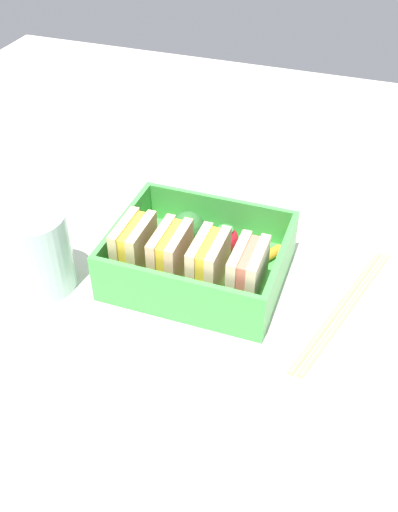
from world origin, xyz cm
name	(u,v)px	position (x,y,z in cm)	size (l,w,h in cm)	color
ground_plane	(199,282)	(0.00, 0.00, -1.00)	(120.00, 120.00, 2.00)	beige
bento_tray	(199,271)	(0.00, 0.00, 0.60)	(17.85, 14.60, 1.20)	green
bento_rim	(199,251)	(0.00, 0.00, 3.44)	(17.85, 14.60, 4.47)	green
sandwich_left	(247,274)	(-6.02, 2.88, 4.30)	(2.86, 5.76, 6.21)	beige
sandwich_center_left	(208,265)	(-2.01, 2.88, 4.30)	(2.86, 5.76, 6.21)	beige
sandwich_center	(171,257)	(2.01, 2.88, 4.30)	(2.86, 5.76, 6.21)	#E5B586
sandwich_center_right	(134,248)	(6.02, 2.88, 4.30)	(2.86, 5.76, 6.21)	#D2BD7F
carrot_stick_far_left	(264,258)	(-6.35, -3.10, 1.77)	(1.14, 1.14, 4.84)	orange
strawberry_far_left	(225,239)	(-1.77, -3.59, 2.82)	(2.99, 2.99, 3.59)	red
broccoli_floret	(188,229)	(2.16, -2.53, 3.97)	(3.60, 3.60, 4.68)	#83BD5F
carrot_stick_left	(154,237)	(6.23, -2.50, 1.81)	(1.22, 1.22, 4.06)	orange
chopstick_pair	(344,307)	(-15.55, 0.07, 0.35)	(7.40, 20.54, 0.70)	tan
drinking_glass	(39,252)	(14.94, 6.73, 4.42)	(6.68, 6.68, 8.83)	silver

